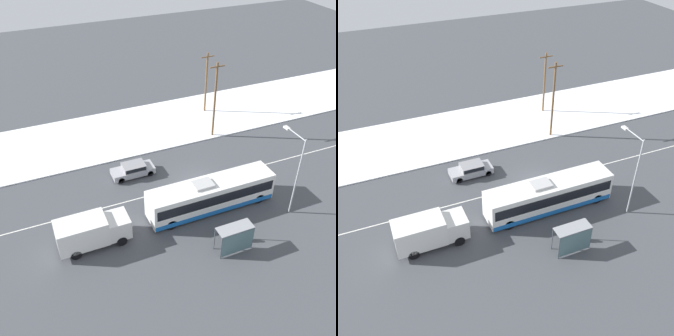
% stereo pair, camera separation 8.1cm
% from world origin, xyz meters
% --- Properties ---
extents(ground_plane, '(120.00, 120.00, 0.00)m').
position_xyz_m(ground_plane, '(0.00, 0.00, 0.00)').
color(ground_plane, '#424449').
extents(snow_lot, '(80.00, 11.12, 0.12)m').
position_xyz_m(snow_lot, '(0.00, 12.48, 0.06)').
color(snow_lot, white).
rests_on(snow_lot, ground_plane).
extents(lane_marking_center, '(60.00, 0.12, 0.00)m').
position_xyz_m(lane_marking_center, '(0.00, 0.00, 0.00)').
color(lane_marking_center, silver).
rests_on(lane_marking_center, ground_plane).
extents(city_bus, '(12.01, 2.57, 3.20)m').
position_xyz_m(city_bus, '(-0.61, -3.85, 1.56)').
color(city_bus, white).
rests_on(city_bus, ground_plane).
extents(box_truck, '(6.03, 2.30, 2.80)m').
position_xyz_m(box_truck, '(-11.81, -4.10, 1.55)').
color(box_truck, silver).
rests_on(box_truck, ground_plane).
extents(sedan_car, '(4.41, 1.80, 1.35)m').
position_xyz_m(sedan_car, '(-5.55, 3.77, 0.75)').
color(sedan_car, '#9E9EA3').
rests_on(sedan_car, ground_plane).
extents(pedestrian_at_stop, '(0.61, 0.27, 1.68)m').
position_xyz_m(pedestrian_at_stop, '(-0.77, -8.25, 1.03)').
color(pedestrian_at_stop, '#23232D').
rests_on(pedestrian_at_stop, ground_plane).
extents(bus_shelter, '(3.02, 1.20, 2.40)m').
position_xyz_m(bus_shelter, '(-1.24, -9.34, 1.68)').
color(bus_shelter, gray).
rests_on(bus_shelter, ground_plane).
extents(streetlamp, '(0.36, 2.84, 7.87)m').
position_xyz_m(streetlamp, '(5.83, -6.68, 4.96)').
color(streetlamp, '#9EA3A8').
rests_on(streetlamp, ground_plane).
extents(utility_pole_roadside, '(1.80, 0.24, 9.15)m').
position_xyz_m(utility_pole_roadside, '(5.73, 7.57, 4.77)').
color(utility_pole_roadside, brown).
rests_on(utility_pole_roadside, ground_plane).
extents(utility_pole_snowlot, '(1.80, 0.24, 7.96)m').
position_xyz_m(utility_pole_snowlot, '(7.72, 13.48, 4.16)').
color(utility_pole_snowlot, brown).
rests_on(utility_pole_snowlot, ground_plane).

